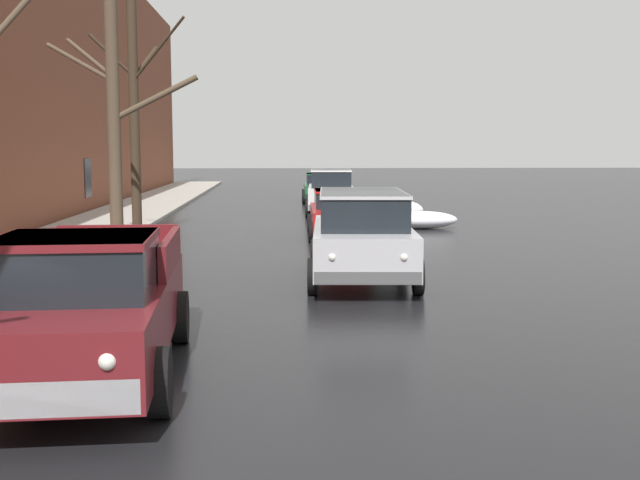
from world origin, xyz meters
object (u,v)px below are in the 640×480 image
(bare_tree_far_down_block, at_px, (135,116))
(sedan_red_parked_kerbside_mid, at_px, (338,212))
(bare_tree_mid_block, at_px, (115,119))
(suv_silver_parked_kerbside_close, at_px, (362,233))
(suv_white_parked_far_down_block, at_px, (331,190))
(sedan_green_queued_behind_truck, at_px, (321,187))
(pickup_truck_maroon_approaching_near_lane, at_px, (87,305))

(bare_tree_far_down_block, xyz_separation_m, sedan_red_parked_kerbside_mid, (5.98, 0.18, -2.85))
(bare_tree_mid_block, relative_size, bare_tree_far_down_block, 0.94)
(suv_silver_parked_kerbside_close, xyz_separation_m, suv_white_parked_far_down_block, (0.41, 15.66, -0.00))
(bare_tree_mid_block, relative_size, sedan_green_queued_behind_truck, 1.60)
(bare_tree_mid_block, height_order, pickup_truck_maroon_approaching_near_lane, bare_tree_mid_block)
(suv_silver_parked_kerbside_close, bearing_deg, pickup_truck_maroon_approaching_near_lane, -120.76)
(bare_tree_far_down_block, distance_m, sedan_green_queued_behind_truck, 16.57)
(bare_tree_far_down_block, bearing_deg, suv_silver_parked_kerbside_close, -52.70)
(bare_tree_mid_block, bearing_deg, pickup_truck_maroon_approaching_near_lane, -80.19)
(sedan_red_parked_kerbside_mid, bearing_deg, bare_tree_mid_block, -153.44)
(sedan_green_queued_behind_truck, bearing_deg, suv_white_parked_far_down_block, -90.02)
(bare_tree_mid_block, xyz_separation_m, suv_silver_parked_kerbside_close, (5.86, -4.87, -2.42))
(sedan_green_queued_behind_truck, bearing_deg, sedan_red_parked_kerbside_mid, -91.10)
(pickup_truck_maroon_approaching_near_lane, xyz_separation_m, sedan_red_parked_kerbside_mid, (4.01, 14.39, -0.13))
(suv_silver_parked_kerbside_close, height_order, sedan_green_queued_behind_truck, suv_silver_parked_kerbside_close)
(bare_tree_mid_block, distance_m, sedan_red_parked_kerbside_mid, 7.20)
(bare_tree_far_down_block, bearing_deg, bare_tree_mid_block, -90.09)
(suv_white_parked_far_down_block, xyz_separation_m, sedan_green_queued_behind_truck, (0.00, 7.09, -0.24))
(sedan_green_queued_behind_truck, bearing_deg, pickup_truck_maroon_approaching_near_lane, -98.35)
(bare_tree_far_down_block, height_order, sedan_red_parked_kerbside_mid, bare_tree_far_down_block)
(suv_white_parked_far_down_block, bearing_deg, suv_silver_parked_kerbside_close, -91.50)
(suv_white_parked_far_down_block, bearing_deg, pickup_truck_maroon_approaching_near_lane, -100.96)
(bare_tree_far_down_block, relative_size, suv_silver_parked_kerbside_close, 1.43)
(suv_silver_parked_kerbside_close, bearing_deg, bare_tree_mid_block, 140.26)
(bare_tree_far_down_block, xyz_separation_m, pickup_truck_maroon_approaching_near_lane, (1.97, -14.21, -2.72))
(bare_tree_mid_block, relative_size, suv_white_parked_far_down_block, 1.38)
(suv_white_parked_far_down_block, bearing_deg, bare_tree_mid_block, -120.15)
(suv_white_parked_far_down_block, bearing_deg, bare_tree_far_down_block, -128.15)
(bare_tree_far_down_block, xyz_separation_m, suv_white_parked_far_down_block, (6.26, 7.97, -2.61))
(sedan_green_queued_behind_truck, bearing_deg, suv_silver_parked_kerbside_close, -91.04)
(sedan_red_parked_kerbside_mid, bearing_deg, pickup_truck_maroon_approaching_near_lane, -105.58)
(bare_tree_far_down_block, distance_m, pickup_truck_maroon_approaching_near_lane, 14.61)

